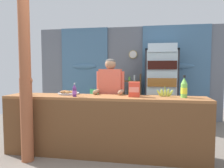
% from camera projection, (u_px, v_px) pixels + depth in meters
% --- Properties ---
extents(ground_plane, '(7.65, 7.65, 0.00)m').
position_uv_depth(ground_plane, '(118.00, 139.00, 4.07)').
color(ground_plane, slate).
extents(back_wall_curtained, '(5.04, 0.22, 2.53)m').
position_uv_depth(back_wall_curtained, '(128.00, 72.00, 5.75)').
color(back_wall_curtained, slate).
rests_on(back_wall_curtained, ground).
extents(stall_counter, '(3.19, 0.50, 0.95)m').
position_uv_depth(stall_counter, '(102.00, 121.00, 3.18)').
color(stall_counter, '#935B33').
rests_on(stall_counter, ground).
extents(timber_post, '(0.20, 0.18, 2.50)m').
position_uv_depth(timber_post, '(26.00, 82.00, 3.03)').
color(timber_post, '#995133').
rests_on(timber_post, ground).
extents(drink_fridge, '(0.79, 0.61, 1.98)m').
position_uv_depth(drink_fridge, '(161.00, 81.00, 5.09)').
color(drink_fridge, '#232328').
rests_on(drink_fridge, ground).
extents(bottle_shelf_rack, '(0.48, 0.28, 1.25)m').
position_uv_depth(bottle_shelf_rack, '(132.00, 97.00, 5.39)').
color(bottle_shelf_rack, brown).
rests_on(bottle_shelf_rack, ground).
extents(plastic_lawn_chair, '(0.60, 0.60, 0.86)m').
position_uv_depth(plastic_lawn_chair, '(93.00, 104.00, 5.24)').
color(plastic_lawn_chair, '#4CC675').
rests_on(plastic_lawn_chair, ground).
extents(shopkeeper, '(0.50, 0.42, 1.56)m').
position_uv_depth(shopkeeper, '(110.00, 92.00, 3.66)').
color(shopkeeper, '#28282D').
rests_on(shopkeeper, ground).
extents(soda_bottle_lime_soda, '(0.10, 0.10, 0.33)m').
position_uv_depth(soda_bottle_lime_soda, '(184.00, 88.00, 3.08)').
color(soda_bottle_lime_soda, '#75C64C').
rests_on(soda_bottle_lime_soda, stall_counter).
extents(soda_bottle_iced_tea, '(0.07, 0.07, 0.22)m').
position_uv_depth(soda_bottle_iced_tea, '(26.00, 89.00, 3.47)').
color(soda_bottle_iced_tea, brown).
rests_on(soda_bottle_iced_tea, stall_counter).
extents(soda_bottle_grape_soda, '(0.06, 0.06, 0.21)m').
position_uv_depth(soda_bottle_grape_soda, '(74.00, 91.00, 3.19)').
color(soda_bottle_grape_soda, '#56286B').
rests_on(soda_bottle_grape_soda, stall_counter).
extents(snack_box_crackers, '(0.17, 0.14, 0.23)m').
position_uv_depth(snack_box_crackers, '(134.00, 89.00, 3.19)').
color(snack_box_crackers, '#E5422D').
rests_on(snack_box_crackers, stall_counter).
extents(pastry_tray, '(0.36, 0.36, 0.07)m').
position_uv_depth(pastry_tray, '(68.00, 93.00, 3.50)').
color(pastry_tray, '#BCBCC1').
rests_on(pastry_tray, stall_counter).
extents(banana_bunch, '(0.27, 0.05, 0.16)m').
position_uv_depth(banana_bunch, '(165.00, 93.00, 3.19)').
color(banana_bunch, '#B7C647').
rests_on(banana_bunch, stall_counter).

